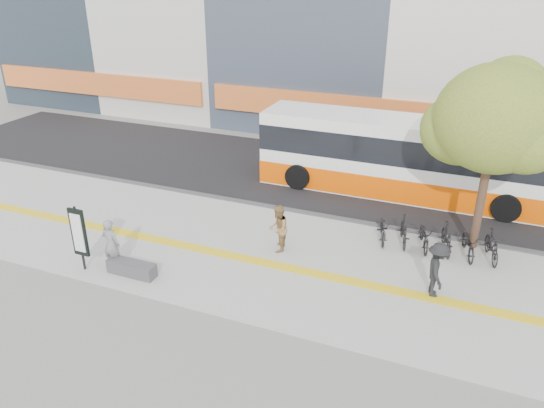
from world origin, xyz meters
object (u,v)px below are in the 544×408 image
at_px(bench, 132,268).
at_px(signboard, 79,233).
at_px(seated_woman, 111,244).
at_px(street_tree, 495,120).
at_px(bus, 402,159).
at_px(pedestrian_tan, 278,229).
at_px(pedestrian_dark, 437,270).

relative_size(bench, signboard, 0.73).
xyz_separation_m(signboard, seated_woman, (0.80, 0.46, -0.44)).
bearing_deg(street_tree, bench, -148.38).
bearing_deg(seated_woman, street_tree, -148.31).
xyz_separation_m(street_tree, bus, (-3.14, 3.68, -2.97)).
distance_m(bus, pedestrian_tan, 7.23).
bearing_deg(bench, pedestrian_tan, 40.54).
relative_size(bus, seated_woman, 6.99).
xyz_separation_m(bench, signboard, (-1.60, -0.31, 1.06)).
xyz_separation_m(signboard, pedestrian_tan, (5.28, 3.45, -0.47)).
height_order(bench, bus, bus).
bearing_deg(pedestrian_dark, pedestrian_tan, 68.47).
bearing_deg(seated_woman, bench, 171.95).
relative_size(bench, pedestrian_dark, 0.94).
height_order(bus, seated_woman, bus).
bearing_deg(street_tree, seated_woman, -150.98).
bearing_deg(signboard, pedestrian_dark, 14.62).
bearing_deg(bench, street_tree, 31.62).
height_order(street_tree, seated_woman, street_tree).
bearing_deg(pedestrian_tan, bench, -63.81).
bearing_deg(street_tree, pedestrian_tan, -154.76).
bearing_deg(seated_woman, bus, -125.26).
bearing_deg(pedestrian_dark, bench, 91.58).
xyz_separation_m(bench, bus, (6.64, 9.70, 1.24)).
height_order(seated_woman, pedestrian_tan, seated_woman).
height_order(signboard, bus, bus).
relative_size(seated_woman, pedestrian_tan, 1.03).
bearing_deg(pedestrian_dark, street_tree, -27.73).
bearing_deg(signboard, bus, 50.52).
relative_size(street_tree, bus, 0.53).
relative_size(signboard, pedestrian_tan, 1.34).
distance_m(street_tree, pedestrian_tan, 7.66).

